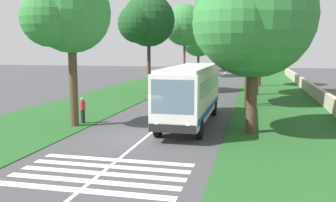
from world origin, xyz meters
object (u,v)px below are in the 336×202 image
object	(u,v)px
trailing_car_1	(196,79)
roadside_tree_left_1	(198,40)
roadside_tree_right_3	(260,30)
roadside_tree_left_0	(69,16)
roadside_tree_left_2	(184,26)
roadside_tree_right_2	(256,19)
coach_bus	(191,91)
roadside_tree_right_1	(251,19)
pedestrian	(83,110)
trailing_car_2	(203,77)
roadside_tree_left_3	(147,22)
utility_pole	(247,61)
trailing_car_0	(189,85)
roadside_tree_right_0	(253,24)

from	to	relation	value
trailing_car_1	roadside_tree_left_1	world-z (taller)	roadside_tree_left_1
roadside_tree_right_3	trailing_car_1	bearing A→B (deg)	84.81
roadside_tree_left_0	roadside_tree_right_3	xyz separation A→B (m)	(28.41, -11.56, 0.43)
roadside_tree_left_2	roadside_tree_right_2	size ratio (longest dim) A/B	1.08
coach_bus	trailing_car_1	bearing A→B (deg)	8.06
roadside_tree_left_2	roadside_tree_right_1	distance (m)	42.88
pedestrian	trailing_car_2	bearing A→B (deg)	-5.51
roadside_tree_left_3	utility_pole	bearing A→B (deg)	-126.49
utility_pole	roadside_tree_left_2	bearing A→B (deg)	19.29
trailing_car_0	roadside_tree_left_3	distance (m)	8.71
roadside_tree_left_2	coach_bus	bearing A→B (deg)	-168.81
roadside_tree_left_2	utility_pole	xyz separation A→B (m)	(-31.65, -11.08, -4.76)
roadside_tree_right_0	trailing_car_1	bearing A→B (deg)	23.36
utility_pole	pedestrian	xyz separation A→B (m)	(-9.19, 10.12, -2.89)
trailing_car_2	roadside_tree_left_3	bearing A→B (deg)	167.19
roadside_tree_left_0	roadside_tree_right_1	distance (m)	10.76
roadside_tree_left_1	roadside_tree_right_0	size ratio (longest dim) A/B	0.98
coach_bus	trailing_car_2	world-z (taller)	coach_bus
trailing_car_2	roadside_tree_right_2	size ratio (longest dim) A/B	0.38
coach_bus	roadside_tree_right_1	distance (m)	5.95
roadside_tree_right_3	pedestrian	xyz separation A→B (m)	(-27.57, 11.29, -6.31)
coach_bus	trailing_car_1	world-z (taller)	coach_bus
coach_bus	roadside_tree_left_2	distance (m)	40.65
roadside_tree_left_3	roadside_tree_left_0	bearing A→B (deg)	-179.11
pedestrian	utility_pole	bearing A→B (deg)	-47.75
trailing_car_0	trailing_car_1	bearing A→B (deg)	3.26
roadside_tree_left_0	roadside_tree_right_3	size ratio (longest dim) A/B	0.97
roadside_tree_right_3	coach_bus	bearing A→B (deg)	170.29
roadside_tree_left_0	roadside_tree_left_1	world-z (taller)	roadside_tree_left_1
roadside_tree_right_3	roadside_tree_left_1	bearing A→B (deg)	22.33
trailing_car_1	trailing_car_2	size ratio (longest dim) A/B	1.00
roadside_tree_left_2	utility_pole	world-z (taller)	roadside_tree_left_2
roadside_tree_right_3	roadside_tree_right_0	bearing A→B (deg)	177.49
roadside_tree_left_3	roadside_tree_right_0	distance (m)	12.75
roadside_tree_right_2	roadside_tree_right_3	xyz separation A→B (m)	(9.58, -0.48, -0.59)
roadside_tree_left_2	roadside_tree_left_3	world-z (taller)	roadside_tree_left_2
roadside_tree_left_3	utility_pole	xyz separation A→B (m)	(-7.89, -10.66, -3.84)
trailing_car_0	utility_pole	distance (m)	13.40
trailing_car_0	roadside_tree_right_1	distance (m)	22.73
trailing_car_0	roadside_tree_left_1	bearing A→B (deg)	7.00
roadside_tree_left_2	roadside_tree_right_2	distance (m)	25.72
trailing_car_1	roadside_tree_right_3	distance (m)	10.58
trailing_car_1	pedestrian	xyz separation A→B (m)	(-28.32, 3.03, 0.24)
trailing_car_0	coach_bus	bearing A→B (deg)	-169.97
roadside_tree_left_3	roadside_tree_right_1	world-z (taller)	roadside_tree_left_3
coach_bus	utility_pole	bearing A→B (deg)	-23.06
coach_bus	roadside_tree_left_1	world-z (taller)	roadside_tree_left_1
roadside_tree_right_1	roadside_tree_right_0	bearing A→B (deg)	-0.44
trailing_car_2	pedestrian	bearing A→B (deg)	174.49
trailing_car_2	utility_pole	size ratio (longest dim) A/B	0.59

